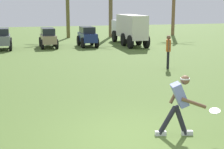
{
  "coord_description": "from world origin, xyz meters",
  "views": [
    {
      "loc": [
        -2.44,
        -6.9,
        2.99
      ],
      "look_at": [
        0.29,
        2.82,
        0.9
      ],
      "focal_mm": 55.0,
      "sensor_mm": 36.0,
      "label": 1
    }
  ],
  "objects_px": {
    "parked_car_slot_b": "(2,38)",
    "parked_car_slot_d": "(87,36)",
    "frisbee_thrower": "(179,102)",
    "palm_tree_left_of_centre": "(67,0)",
    "parked_car_slot_c": "(48,37)",
    "box_truck": "(129,28)",
    "teammate_near_sideline": "(168,49)",
    "frisbee_in_flight": "(215,111)"
  },
  "relations": [
    {
      "from": "parked_car_slot_b",
      "to": "palm_tree_left_of_centre",
      "type": "bearing_deg",
      "value": 51.74
    },
    {
      "from": "frisbee_thrower",
      "to": "parked_car_slot_d",
      "type": "relative_size",
      "value": 0.6
    },
    {
      "from": "frisbee_thrower",
      "to": "parked_car_slot_b",
      "type": "height_order",
      "value": "frisbee_thrower"
    },
    {
      "from": "frisbee_thrower",
      "to": "box_truck",
      "type": "relative_size",
      "value": 0.24
    },
    {
      "from": "frisbee_in_flight",
      "to": "palm_tree_left_of_centre",
      "type": "relative_size",
      "value": 0.06
    },
    {
      "from": "frisbee_in_flight",
      "to": "parked_car_slot_d",
      "type": "height_order",
      "value": "parked_car_slot_d"
    },
    {
      "from": "teammate_near_sideline",
      "to": "palm_tree_left_of_centre",
      "type": "distance_m",
      "value": 16.43
    },
    {
      "from": "parked_car_slot_d",
      "to": "parked_car_slot_b",
      "type": "bearing_deg",
      "value": -179.32
    },
    {
      "from": "parked_car_slot_b",
      "to": "parked_car_slot_d",
      "type": "bearing_deg",
      "value": 0.68
    },
    {
      "from": "parked_car_slot_d",
      "to": "box_truck",
      "type": "height_order",
      "value": "box_truck"
    },
    {
      "from": "teammate_near_sideline",
      "to": "frisbee_in_flight",
      "type": "bearing_deg",
      "value": -107.82
    },
    {
      "from": "frisbee_in_flight",
      "to": "palm_tree_left_of_centre",
      "type": "bearing_deg",
      "value": 89.28
    },
    {
      "from": "frisbee_thrower",
      "to": "frisbee_in_flight",
      "type": "relative_size",
      "value": 4.17
    },
    {
      "from": "parked_car_slot_c",
      "to": "box_truck",
      "type": "height_order",
      "value": "box_truck"
    },
    {
      "from": "frisbee_thrower",
      "to": "parked_car_slot_c",
      "type": "distance_m",
      "value": 17.36
    },
    {
      "from": "parked_car_slot_c",
      "to": "box_truck",
      "type": "relative_size",
      "value": 0.41
    },
    {
      "from": "frisbee_thrower",
      "to": "parked_car_slot_b",
      "type": "xyz_separation_m",
      "value": [
        -4.35,
        17.01,
        -0.05
      ]
    },
    {
      "from": "frisbee_thrower",
      "to": "parked_car_slot_d",
      "type": "height_order",
      "value": "frisbee_thrower"
    },
    {
      "from": "frisbee_thrower",
      "to": "parked_car_slot_d",
      "type": "xyz_separation_m",
      "value": [
        1.39,
        17.08,
        -0.05
      ]
    },
    {
      "from": "parked_car_slot_d",
      "to": "palm_tree_left_of_centre",
      "type": "height_order",
      "value": "palm_tree_left_of_centre"
    },
    {
      "from": "frisbee_thrower",
      "to": "parked_car_slot_b",
      "type": "bearing_deg",
      "value": 104.36
    },
    {
      "from": "frisbee_thrower",
      "to": "palm_tree_left_of_centre",
      "type": "bearing_deg",
      "value": 87.58
    },
    {
      "from": "teammate_near_sideline",
      "to": "box_truck",
      "type": "height_order",
      "value": "box_truck"
    },
    {
      "from": "parked_car_slot_c",
      "to": "palm_tree_left_of_centre",
      "type": "xyz_separation_m",
      "value": [
        2.34,
        6.5,
        2.62
      ]
    },
    {
      "from": "parked_car_slot_b",
      "to": "box_truck",
      "type": "bearing_deg",
      "value": 2.47
    },
    {
      "from": "frisbee_in_flight",
      "to": "palm_tree_left_of_centre",
      "type": "xyz_separation_m",
      "value": [
        0.3,
        24.17,
        2.7
      ]
    },
    {
      "from": "parked_car_slot_b",
      "to": "box_truck",
      "type": "relative_size",
      "value": 0.4
    },
    {
      "from": "teammate_near_sideline",
      "to": "parked_car_slot_d",
      "type": "distance_m",
      "value": 9.55
    },
    {
      "from": "frisbee_in_flight",
      "to": "teammate_near_sideline",
      "type": "distance_m",
      "value": 8.5
    },
    {
      "from": "frisbee_thrower",
      "to": "palm_tree_left_of_centre",
      "type": "distance_m",
      "value": 23.96
    },
    {
      "from": "teammate_near_sideline",
      "to": "palm_tree_left_of_centre",
      "type": "bearing_deg",
      "value": 98.12
    },
    {
      "from": "parked_car_slot_c",
      "to": "frisbee_thrower",
      "type": "bearing_deg",
      "value": -85.58
    },
    {
      "from": "frisbee_thrower",
      "to": "palm_tree_left_of_centre",
      "type": "relative_size",
      "value": 0.26
    },
    {
      "from": "frisbee_in_flight",
      "to": "box_truck",
      "type": "relative_size",
      "value": 0.06
    },
    {
      "from": "frisbee_in_flight",
      "to": "parked_car_slot_d",
      "type": "distance_m",
      "value": 17.46
    },
    {
      "from": "parked_car_slot_b",
      "to": "box_truck",
      "type": "xyz_separation_m",
      "value": [
        8.96,
        0.39,
        0.49
      ]
    },
    {
      "from": "frisbee_thrower",
      "to": "frisbee_in_flight",
      "type": "height_order",
      "value": "frisbee_thrower"
    },
    {
      "from": "parked_car_slot_b",
      "to": "box_truck",
      "type": "distance_m",
      "value": 8.98
    },
    {
      "from": "parked_car_slot_b",
      "to": "parked_car_slot_d",
      "type": "height_order",
      "value": "same"
    },
    {
      "from": "frisbee_thrower",
      "to": "teammate_near_sideline",
      "type": "height_order",
      "value": "teammate_near_sideline"
    },
    {
      "from": "parked_car_slot_d",
      "to": "parked_car_slot_c",
      "type": "bearing_deg",
      "value": 175.24
    },
    {
      "from": "parked_car_slot_c",
      "to": "palm_tree_left_of_centre",
      "type": "distance_m",
      "value": 7.39
    }
  ]
}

